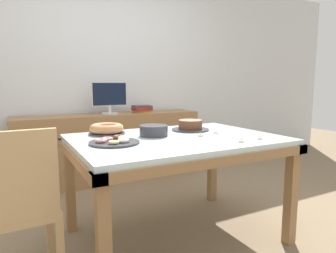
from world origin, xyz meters
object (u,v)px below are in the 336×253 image
at_px(book_stack, 142,109).
at_px(cake_chocolate_round, 190,126).
at_px(tealight_centre, 216,132).
at_px(tealight_left_edge, 260,138).
at_px(tealight_right_edge, 200,135).
at_px(computer_monitor, 110,98).
at_px(cake_golden_bundt, 107,129).
at_px(plate_stack, 154,131).
at_px(tealight_near_front, 241,141).
at_px(pastry_platter, 115,141).
at_px(chair, 16,206).

xyz_separation_m(book_stack, cake_chocolate_round, (-0.14, -1.36, -0.04)).
relative_size(tealight_centre, tealight_left_edge, 1.00).
bearing_deg(tealight_right_edge, computer_monitor, 95.91).
height_order(cake_chocolate_round, cake_golden_bundt, cake_chocolate_round).
bearing_deg(plate_stack, tealight_near_front, -50.77).
bearing_deg(pastry_platter, cake_golden_bundt, 81.03).
distance_m(cake_chocolate_round, plate_stack, 0.40).
distance_m(tealight_centre, tealight_near_front, 0.36).
relative_size(tealight_right_edge, tealight_left_edge, 1.00).
height_order(cake_golden_bundt, tealight_centre, cake_golden_bundt).
bearing_deg(pastry_platter, tealight_near_front, -25.49).
bearing_deg(cake_chocolate_round, plate_stack, -164.96).
relative_size(cake_golden_bundt, plate_stack, 1.31).
distance_m(chair, tealight_centre, 1.44).
bearing_deg(cake_chocolate_round, tealight_right_edge, -108.63).
height_order(chair, cake_golden_bundt, chair).
distance_m(chair, tealight_right_edge, 1.26).
bearing_deg(tealight_centre, chair, -173.52).
xyz_separation_m(cake_golden_bundt, pastry_platter, (-0.06, -0.38, -0.03)).
relative_size(plate_stack, tealight_left_edge, 5.25).
bearing_deg(book_stack, cake_golden_bundt, -123.79).
distance_m(cake_chocolate_round, tealight_centre, 0.26).
xyz_separation_m(cake_golden_bundt, tealight_near_front, (0.69, -0.74, -0.03)).
relative_size(book_stack, tealight_centre, 6.08).
distance_m(cake_golden_bundt, tealight_near_front, 1.01).
relative_size(pastry_platter, plate_stack, 1.56).
height_order(chair, tealight_right_edge, chair).
bearing_deg(plate_stack, tealight_left_edge, -38.73).
bearing_deg(pastry_platter, cake_chocolate_round, 18.33).
xyz_separation_m(computer_monitor, plate_stack, (-0.12, -1.46, -0.18)).
bearing_deg(tealight_left_edge, tealight_near_front, -173.34).
distance_m(computer_monitor, plate_stack, 1.47).
bearing_deg(plate_stack, cake_chocolate_round, 15.04).
xyz_separation_m(cake_golden_bundt, tealight_right_edge, (0.57, -0.44, -0.03)).
xyz_separation_m(plate_stack, tealight_left_edge, (0.59, -0.47, -0.03)).
height_order(chair, cake_chocolate_round, chair).
xyz_separation_m(computer_monitor, pastry_platter, (-0.46, -1.60, -0.21)).
height_order(chair, book_stack, chair).
xyz_separation_m(plate_stack, tealight_right_edge, (0.29, -0.19, -0.03)).
relative_size(chair, computer_monitor, 2.22).
xyz_separation_m(cake_chocolate_round, cake_golden_bundt, (-0.67, 0.14, 0.00)).
distance_m(chair, cake_chocolate_round, 1.42).
height_order(cake_chocolate_round, tealight_near_front, cake_chocolate_round).
xyz_separation_m(chair, computer_monitor, (1.05, 1.76, 0.47)).
bearing_deg(tealight_near_front, book_stack, 86.40).
xyz_separation_m(cake_chocolate_round, plate_stack, (-0.39, -0.10, 0.00)).
bearing_deg(tealight_left_edge, cake_chocolate_round, 109.53).
height_order(pastry_platter, tealight_left_edge, pastry_platter).
distance_m(book_stack, tealight_near_front, 1.96).
bearing_deg(tealight_left_edge, tealight_right_edge, 137.24).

